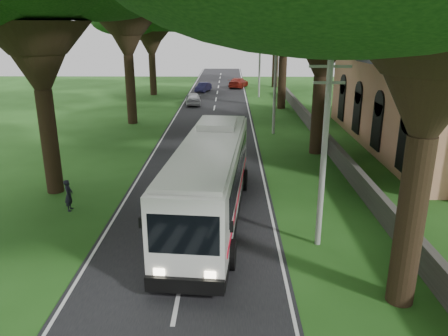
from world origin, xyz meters
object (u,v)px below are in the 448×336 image
(pole_far, at_px, (260,64))
(distant_car_a, at_px, (193,98))
(pole_mid, at_px, (275,84))
(distant_car_b, at_px, (203,87))
(pole_near, at_px, (324,149))
(distant_car_c, at_px, (238,83))
(coach_bus, at_px, (210,178))
(pedestrian, at_px, (69,195))

(pole_far, relative_size, distant_car_a, 1.88)
(pole_mid, bearing_deg, pole_far, 90.00)
(distant_car_b, bearing_deg, distant_car_a, -77.12)
(pole_near, xyz_separation_m, distant_car_a, (-8.05, 34.08, -3.42))
(pole_far, bearing_deg, distant_car_a, -143.68)
(distant_car_a, relative_size, distant_car_c, 0.86)
(coach_bus, bearing_deg, pedestrian, 177.54)
(pole_far, height_order, coach_bus, pole_far)
(distant_car_b, distance_m, distant_car_c, 6.59)
(pole_near, xyz_separation_m, pole_far, (0.00, 40.00, 0.00))
(pole_far, bearing_deg, coach_bus, -97.08)
(pole_far, distance_m, coach_bus, 37.89)
(coach_bus, distance_m, distant_car_b, 42.45)
(distant_car_a, bearing_deg, pole_mid, 113.65)
(distant_car_b, distance_m, pedestrian, 41.61)
(pedestrian, bearing_deg, distant_car_c, -16.49)
(pole_far, distance_m, distant_car_a, 10.56)
(pole_near, bearing_deg, coach_bus, 152.16)
(pole_far, bearing_deg, pole_near, -90.00)
(pole_near, height_order, distant_car_c, pole_near)
(coach_bus, distance_m, distant_car_a, 31.83)
(pole_far, bearing_deg, pedestrian, -107.83)
(distant_car_c, bearing_deg, distant_car_a, 86.39)
(pole_far, xyz_separation_m, distant_car_b, (-7.48, 4.79, -3.54))
(pole_near, bearing_deg, pedestrian, 163.87)
(pole_near, distance_m, distant_car_a, 35.19)
(coach_bus, bearing_deg, pole_near, -22.75)
(pole_mid, height_order, distant_car_c, pole_mid)
(pole_mid, height_order, pedestrian, pole_mid)
(distant_car_a, bearing_deg, distant_car_b, -99.09)
(distant_car_a, bearing_deg, distant_car_c, -116.36)
(coach_bus, distance_m, distant_car_c, 46.71)
(distant_car_a, bearing_deg, pole_near, 97.20)
(pole_near, bearing_deg, distant_car_a, 103.28)
(pole_mid, relative_size, pedestrian, 4.96)
(distant_car_b, bearing_deg, pole_mid, -57.31)
(pedestrian, bearing_deg, distant_car_a, -11.94)
(distant_car_c, bearing_deg, pole_mid, 111.58)
(coach_bus, distance_m, pedestrian, 7.28)
(pole_near, xyz_separation_m, pole_mid, (0.00, 20.00, 0.00))
(pole_far, height_order, distant_car_a, pole_far)
(pole_far, xyz_separation_m, distant_car_c, (-2.50, 9.10, -3.43))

